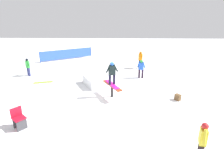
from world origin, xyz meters
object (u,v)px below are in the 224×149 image
(rail_feature, at_px, (112,87))
(bystander_green, at_px, (28,66))
(bystander_orange, at_px, (140,59))
(folding_chair, at_px, (19,119))
(backpack_on_snow, at_px, (178,97))
(bystander_yellow, at_px, (202,140))
(bystander_blue, at_px, (141,68))
(main_rider_on_rail, at_px, (112,74))
(loose_snowboard_lime, at_px, (43,82))

(rail_feature, xyz_separation_m, bystander_green, (-3.64, -6.62, 0.16))
(bystander_orange, xyz_separation_m, folding_chair, (9.08, -6.04, -0.45))
(bystander_orange, height_order, backpack_on_snow, bystander_orange)
(bystander_yellow, xyz_separation_m, bystander_blue, (-8.04, -0.84, 0.01))
(bystander_yellow, bearing_deg, backpack_on_snow, -172.07)
(rail_feature, distance_m, bystander_blue, 3.99)
(bystander_blue, bearing_deg, folding_chair, -106.56)
(backpack_on_snow, bearing_deg, main_rider_on_rail, -134.46)
(rail_feature, height_order, loose_snowboard_lime, rail_feature)
(rail_feature, relative_size, loose_snowboard_lime, 1.35)
(bystander_blue, xyz_separation_m, loose_snowboard_lime, (1.22, -6.98, -0.77))
(folding_chair, xyz_separation_m, backpack_on_snow, (-2.76, 7.34, -0.24))
(rail_feature, bearing_deg, bystander_green, -147.92)
(bystander_blue, distance_m, loose_snowboard_lime, 7.13)
(bystander_orange, height_order, folding_chair, bystander_orange)
(rail_feature, bearing_deg, loose_snowboard_lime, -143.14)
(folding_chair, bearing_deg, bystander_blue, -2.88)
(bystander_orange, relative_size, loose_snowboard_lime, 1.21)
(bystander_yellow, height_order, folding_chair, bystander_yellow)
(rail_feature, xyz_separation_m, bystander_orange, (-6.00, 2.33, 0.25))
(bystander_yellow, bearing_deg, bystander_orange, -159.46)
(backpack_on_snow, bearing_deg, folding_chair, -108.77)
(rail_feature, distance_m, bystander_yellow, 5.48)
(bystander_blue, height_order, folding_chair, bystander_blue)
(main_rider_on_rail, distance_m, bystander_yellow, 5.51)
(rail_feature, relative_size, main_rider_on_rail, 1.16)
(main_rider_on_rail, distance_m, loose_snowboard_lime, 5.55)
(folding_chair, height_order, backpack_on_snow, folding_chair)
(rail_feature, relative_size, backpack_on_snow, 5.05)
(bystander_blue, relative_size, backpack_on_snow, 4.10)
(bystander_orange, bearing_deg, rail_feature, 135.58)
(loose_snowboard_lime, xyz_separation_m, backpack_on_snow, (2.51, 8.54, 0.16))
(bystander_yellow, bearing_deg, bystander_blue, -156.62)
(main_rider_on_rail, xyz_separation_m, backpack_on_snow, (0.32, 3.63, -1.22))
(main_rider_on_rail, bearing_deg, bystander_green, -142.42)
(folding_chair, bearing_deg, loose_snowboard_lime, 51.64)
(main_rider_on_rail, height_order, bystander_orange, main_rider_on_rail)
(backpack_on_snow, bearing_deg, rail_feature, -134.46)
(main_rider_on_rail, xyz_separation_m, bystander_green, (-3.64, -6.62, -0.61))
(folding_chair, bearing_deg, rail_feature, -11.46)
(main_rider_on_rail, height_order, bystander_yellow, main_rider_on_rail)
(loose_snowboard_lime, bearing_deg, backpack_on_snow, 147.90)
(bystander_orange, bearing_deg, loose_snowboard_lime, 94.56)
(bystander_blue, bearing_deg, rail_feature, -96.14)
(bystander_yellow, height_order, bystander_blue, bystander_blue)
(bystander_yellow, bearing_deg, loose_snowboard_lime, -113.70)
(main_rider_on_rail, relative_size, bystander_green, 1.06)
(rail_feature, distance_m, loose_snowboard_lime, 5.41)
(loose_snowboard_lime, bearing_deg, bystander_blue, 174.16)
(bystander_yellow, xyz_separation_m, bystander_green, (-8.27, -9.52, 0.01))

